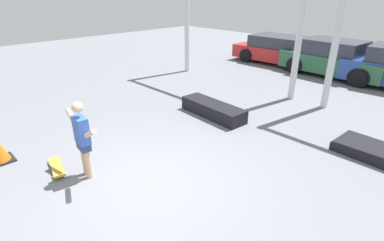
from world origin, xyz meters
The scene contains 6 objects.
ground_plane centered at (0.00, 0.00, 0.00)m, with size 36.00×36.00×0.00m, color slate.
skateboarder centered at (-1.05, -0.65, 0.85)m, with size 1.32×0.21×1.52m.
skateboard centered at (-1.67, -1.02, 0.06)m, with size 0.86×0.39×0.08m.
grind_box centered at (-1.36, 3.29, 0.19)m, with size 2.05×0.62×0.38m, color black.
parked_car_red centered at (-3.48, 10.41, 0.63)m, with size 4.44×2.08×1.29m.
parked_car_green centered at (-0.79, 10.04, 0.69)m, with size 4.24×2.13×1.44m.
Camera 1 is at (3.87, -2.63, 3.35)m, focal length 28.00 mm.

